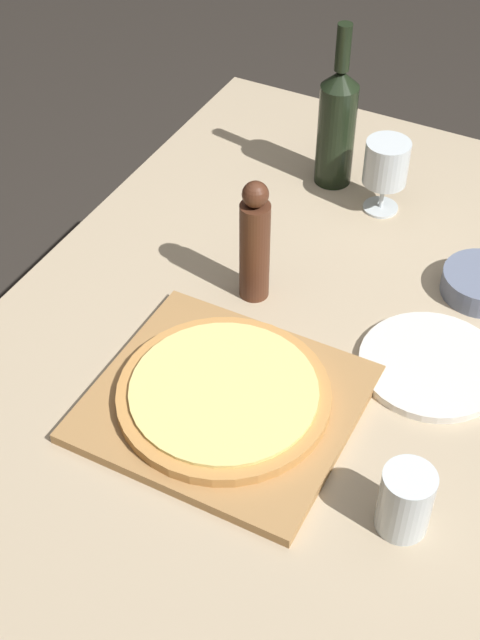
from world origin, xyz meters
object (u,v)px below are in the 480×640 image
(wine_glass, at_px, (388,165))
(pizza, at_px, (224,394))
(wine_bottle, at_px, (337,124))
(pepper_mill, at_px, (255,244))

(wine_glass, bearing_deg, pizza, -93.37)
(wine_bottle, xyz_separation_m, pepper_mill, (0.01, -0.38, -0.02))
(pizza, height_order, wine_bottle, wine_bottle)
(pizza, distance_m, pepper_mill, 0.28)
(pizza, height_order, pepper_mill, pepper_mill)
(wine_bottle, relative_size, pepper_mill, 1.43)
(pepper_mill, bearing_deg, wine_glass, 71.54)
(pepper_mill, distance_m, wine_glass, 0.35)
(pizza, distance_m, wine_glass, 0.59)
(pepper_mill, relative_size, wine_glass, 1.56)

